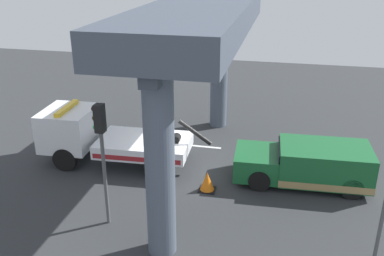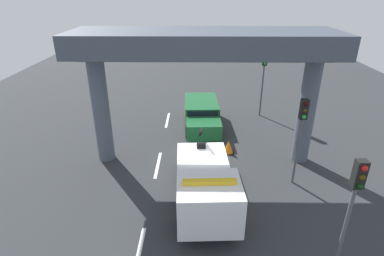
{
  "view_description": "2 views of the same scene",
  "coord_description": "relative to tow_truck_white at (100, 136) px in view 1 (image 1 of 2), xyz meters",
  "views": [
    {
      "loc": [
        -3.91,
        15.57,
        8.51
      ],
      "look_at": [
        -0.5,
        0.26,
        2.02
      ],
      "focal_mm": 40.01,
      "sensor_mm": 36.0,
      "label": 1
    },
    {
      "loc": [
        13.97,
        -0.4,
        8.63
      ],
      "look_at": [
        -0.38,
        -0.59,
        1.99
      ],
      "focal_mm": 28.78,
      "sensor_mm": 36.0,
      "label": 2
    }
  ],
  "objects": [
    {
      "name": "tow_truck_white",
      "position": [
        0.0,
        0.0,
        0.0
      ],
      "size": [
        7.3,
        2.65,
        2.46
      ],
      "color": "white",
      "rests_on": "ground"
    },
    {
      "name": "traffic_cone_orange",
      "position": [
        -4.94,
        1.43,
        -0.84
      ],
      "size": [
        0.63,
        0.63,
        0.75
      ],
      "color": "orange",
      "rests_on": "ground"
    },
    {
      "name": "towed_van_green",
      "position": [
        -8.71,
        -0.04,
        -0.42
      ],
      "size": [
        5.29,
        2.41,
        1.58
      ],
      "color": "#195B2D",
      "rests_on": "ground"
    },
    {
      "name": "lane_stripe_mid",
      "position": [
        -3.58,
        -2.43,
        -1.2
      ],
      "size": [
        2.6,
        0.16,
        0.01
      ],
      "primitive_type": "cube",
      "color": "silver",
      "rests_on": "ground"
    },
    {
      "name": "lane_stripe_west",
      "position": [
        -9.58,
        -2.43,
        -1.2
      ],
      "size": [
        2.6,
        0.16,
        0.01
      ],
      "primitive_type": "cube",
      "color": "silver",
      "rests_on": "ground"
    },
    {
      "name": "overpass_structure",
      "position": [
        -4.26,
        -0.04,
        4.52
      ],
      "size": [
        3.6,
        12.53,
        6.77
      ],
      "color": "#4C5666",
      "rests_on": "ground"
    },
    {
      "name": "ground_plane",
      "position": [
        -3.58,
        -0.04,
        -1.25
      ],
      "size": [
        60.0,
        40.0,
        0.1
      ],
      "primitive_type": "cube",
      "color": "#2D3033"
    },
    {
      "name": "lane_stripe_east",
      "position": [
        2.42,
        -2.43,
        -1.2
      ],
      "size": [
        2.6,
        0.16,
        0.01
      ],
      "primitive_type": "cube",
      "color": "silver",
      "rests_on": "ground"
    },
    {
      "name": "traffic_light_far",
      "position": [
        -2.06,
        4.25,
        1.89
      ],
      "size": [
        0.39,
        0.32,
        4.24
      ],
      "color": "#515456",
      "rests_on": "ground"
    }
  ]
}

